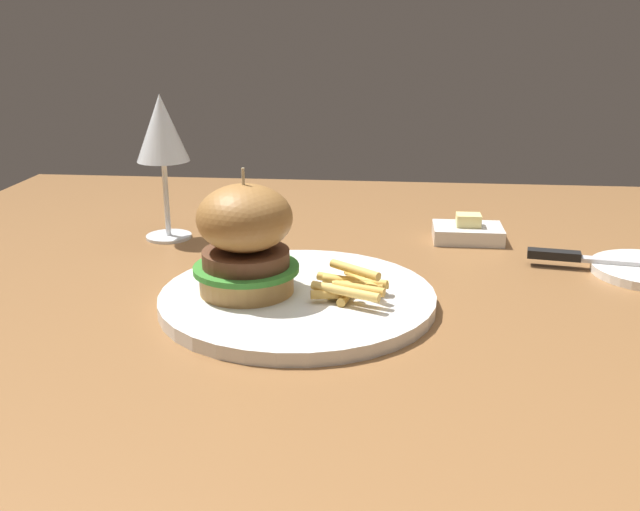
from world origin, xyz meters
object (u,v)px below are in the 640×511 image
(main_plate, at_px, (298,298))
(table_knife, at_px, (604,259))
(wine_glass, at_px, (162,133))
(burger_sandwich, at_px, (245,239))
(butter_dish, at_px, (468,232))

(main_plate, height_order, table_knife, table_knife)
(main_plate, relative_size, wine_glass, 1.48)
(burger_sandwich, distance_m, table_knife, 0.42)
(burger_sandwich, xyz_separation_m, table_knife, (0.39, 0.14, -0.06))
(wine_glass, relative_size, table_knife, 0.90)
(table_knife, distance_m, butter_dish, 0.18)
(table_knife, xyz_separation_m, butter_dish, (-0.14, 0.11, -0.00))
(wine_glass, height_order, butter_dish, wine_glass)
(butter_dish, bearing_deg, table_knife, -36.02)
(burger_sandwich, height_order, butter_dish, burger_sandwich)
(table_knife, relative_size, butter_dish, 2.34)
(main_plate, xyz_separation_m, wine_glass, (-0.20, 0.22, 0.13))
(burger_sandwich, bearing_deg, butter_dish, 45.04)
(main_plate, bearing_deg, table_knife, 22.23)
(wine_glass, xyz_separation_m, butter_dish, (0.40, 0.03, -0.13))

